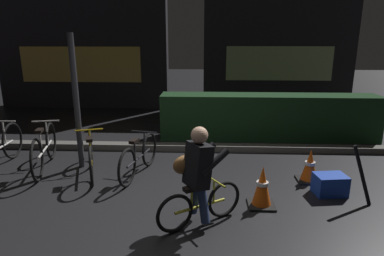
% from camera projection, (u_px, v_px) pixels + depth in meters
% --- Properties ---
extents(ground_plane, '(40.00, 40.00, 0.00)m').
position_uv_depth(ground_plane, '(176.00, 200.00, 4.72)').
color(ground_plane, black).
extents(sidewalk_curb, '(12.00, 0.24, 0.12)m').
position_uv_depth(sidewalk_curb, '(186.00, 147.00, 6.83)').
color(sidewalk_curb, '#56544F').
rests_on(sidewalk_curb, ground).
extents(hedge_row, '(4.80, 0.70, 1.00)m').
position_uv_depth(hedge_row, '(268.00, 117.00, 7.50)').
color(hedge_row, '#19381C').
rests_on(hedge_row, ground).
extents(storefront_left, '(5.44, 0.54, 4.31)m').
position_uv_depth(storefront_left, '(82.00, 40.00, 10.58)').
color(storefront_left, '#262328').
rests_on(storefront_left, ground).
extents(storefront_right, '(4.93, 0.54, 5.00)m').
position_uv_depth(storefront_right, '(280.00, 29.00, 10.88)').
color(storefront_right, '#262328').
rests_on(storefront_right, ground).
extents(street_post, '(0.10, 0.10, 2.30)m').
position_uv_depth(street_post, '(76.00, 103.00, 5.66)').
color(street_post, '#2D2D33').
rests_on(street_post, ground).
extents(parked_bike_left_mid, '(0.51, 1.70, 0.80)m').
position_uv_depth(parked_bike_left_mid, '(44.00, 149.00, 5.78)').
color(parked_bike_left_mid, black).
rests_on(parked_bike_left_mid, ground).
extents(parked_bike_center_left, '(0.58, 1.48, 0.72)m').
position_uv_depth(parked_bike_center_left, '(91.00, 156.00, 5.55)').
color(parked_bike_center_left, black).
rests_on(parked_bike_center_left, ground).
extents(parked_bike_center_right, '(0.46, 1.48, 0.69)m').
position_uv_depth(parked_bike_center_right, '(139.00, 157.00, 5.52)').
color(parked_bike_center_right, black).
rests_on(parked_bike_center_right, ground).
extents(traffic_cone_near, '(0.36, 0.36, 0.57)m').
position_uv_depth(traffic_cone_near, '(262.00, 187.00, 4.50)').
color(traffic_cone_near, black).
rests_on(traffic_cone_near, ground).
extents(traffic_cone_far, '(0.36, 0.36, 0.53)m').
position_uv_depth(traffic_cone_far, '(310.00, 166.00, 5.29)').
color(traffic_cone_far, black).
rests_on(traffic_cone_far, ground).
extents(blue_crate, '(0.48, 0.37, 0.30)m').
position_uv_depth(blue_crate, '(330.00, 185.00, 4.87)').
color(blue_crate, '#193DB7').
rests_on(blue_crate, ground).
extents(cyclist, '(1.02, 0.69, 1.25)m').
position_uv_depth(cyclist, '(198.00, 176.00, 3.97)').
color(cyclist, black).
rests_on(cyclist, ground).
extents(closed_umbrella, '(0.30, 0.21, 0.82)m').
position_uv_depth(closed_umbrella, '(362.00, 175.00, 4.55)').
color(closed_umbrella, black).
rests_on(closed_umbrella, ground).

